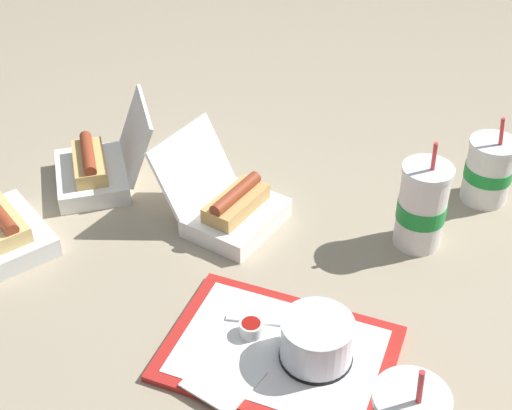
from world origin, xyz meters
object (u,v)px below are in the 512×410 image
object	(u,v)px
soda_cup_back	(422,207)
ketchup_cup	(251,328)
clamshell_hotdog_back	(97,168)
food_tray	(279,353)
plastic_fork	(258,321)
cake_container	(317,341)
soda_cup_right	(489,171)
clamshell_hotdog_center	(233,208)

from	to	relation	value
soda_cup_back	ketchup_cup	bearing A→B (deg)	-119.75
clamshell_hotdog_back	ketchup_cup	bearing A→B (deg)	-31.42
food_tray	ketchup_cup	world-z (taller)	ketchup_cup
food_tray	plastic_fork	bearing A→B (deg)	139.68
ketchup_cup	clamshell_hotdog_back	xyz separation A→B (m)	(-0.49, 0.30, 0.01)
food_tray	soda_cup_back	xyz separation A→B (m)	(0.15, 0.38, 0.08)
cake_container	soda_cup_right	size ratio (longest dim) A/B	0.60
cake_container	ketchup_cup	bearing A→B (deg)	176.32
plastic_fork	cake_container	bearing A→B (deg)	-31.09
plastic_fork	clamshell_hotdog_center	bearing A→B (deg)	108.70
plastic_fork	soda_cup_back	xyz separation A→B (m)	(0.20, 0.33, 0.07)
ketchup_cup	soda_cup_back	bearing A→B (deg)	60.25
food_tray	cake_container	size ratio (longest dim) A/B	3.09
plastic_fork	clamshell_hotdog_center	world-z (taller)	clamshell_hotdog_center
food_tray	soda_cup_right	size ratio (longest dim) A/B	1.85
cake_container	clamshell_hotdog_back	distance (m)	0.67
cake_container	soda_cup_right	distance (m)	0.60
cake_container	soda_cup_back	bearing A→B (deg)	76.41
clamshell_hotdog_back	cake_container	bearing A→B (deg)	-26.80
cake_container	soda_cup_right	world-z (taller)	soda_cup_right
clamshell_hotdog_back	soda_cup_right	distance (m)	0.83
clamshell_hotdog_center	clamshell_hotdog_back	xyz separation A→B (m)	(-0.33, 0.02, 0.00)
clamshell_hotdog_back	soda_cup_back	distance (m)	0.69
clamshell_hotdog_center	soda_cup_right	xyz separation A→B (m)	(0.46, 0.28, 0.03)
ketchup_cup	soda_cup_right	bearing A→B (deg)	61.24
ketchup_cup	clamshell_hotdog_center	bearing A→B (deg)	119.18
plastic_fork	clamshell_hotdog_back	distance (m)	0.56
cake_container	clamshell_hotdog_center	xyz separation A→B (m)	(-0.27, 0.28, -0.01)
cake_container	ketchup_cup	size ratio (longest dim) A/B	3.02
food_tray	clamshell_hotdog_center	xyz separation A→B (m)	(-0.21, 0.29, 0.03)
ketchup_cup	clamshell_hotdog_back	world-z (taller)	clamshell_hotdog_back
soda_cup_right	ketchup_cup	bearing A→B (deg)	-118.76
cake_container	ketchup_cup	xyz separation A→B (m)	(-0.12, 0.01, -0.02)
food_tray	plastic_fork	world-z (taller)	plastic_fork
clamshell_hotdog_back	food_tray	bearing A→B (deg)	-30.13
cake_container	clamshell_hotdog_center	size ratio (longest dim) A/B	0.46
clamshell_hotdog_center	soda_cup_back	size ratio (longest dim) A/B	1.09
food_tray	soda_cup_back	bearing A→B (deg)	68.51
food_tray	clamshell_hotdog_back	xyz separation A→B (m)	(-0.54, 0.31, 0.03)
ketchup_cup	clamshell_hotdog_center	distance (m)	0.32
clamshell_hotdog_back	soda_cup_back	world-z (taller)	soda_cup_back
ketchup_cup	clamshell_hotdog_center	size ratio (longest dim) A/B	0.15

